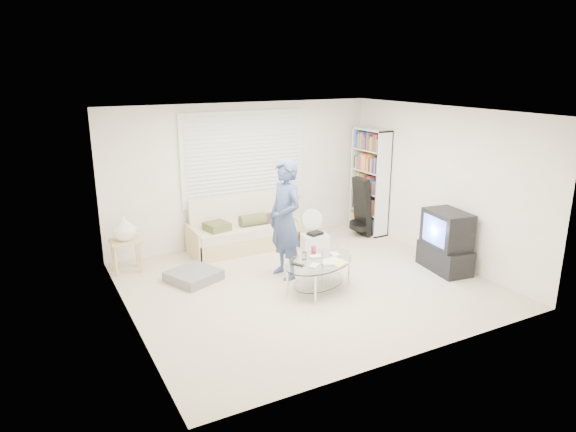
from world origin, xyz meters
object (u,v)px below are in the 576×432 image
futon_sofa (243,232)px  coffee_table (319,266)px  tv_unit (446,242)px  bookshelf (370,181)px

futon_sofa → coffee_table: futon_sofa is taller
tv_unit → futon_sofa: bearing=135.1°
bookshelf → tv_unit: bookshelf is taller
futon_sofa → coffee_table: (0.26, -2.14, 0.06)m
bookshelf → tv_unit: (-0.13, -2.17, -0.53)m
futon_sofa → coffee_table: bearing=-83.0°
bookshelf → coffee_table: (-2.27, -1.91, -0.63)m
coffee_table → futon_sofa: bearing=97.0°
bookshelf → tv_unit: 2.24m
bookshelf → coffee_table: size_ratio=1.41×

